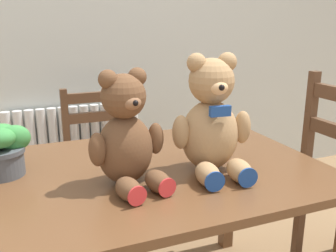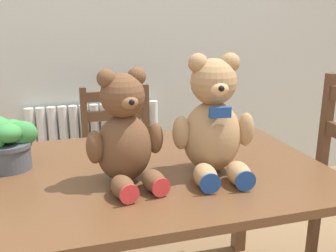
# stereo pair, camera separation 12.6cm
# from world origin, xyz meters

# --- Properties ---
(wall_back) EXTENTS (8.00, 0.04, 2.60)m
(wall_back) POSITION_xyz_m (0.00, 1.74, 1.30)
(wall_back) COLOR silver
(wall_back) RESTS_ON ground_plane
(radiator) EXTENTS (0.89, 0.10, 0.69)m
(radiator) POSITION_xyz_m (-0.10, 1.67, 0.31)
(radiator) COLOR silver
(radiator) RESTS_ON ground_plane
(dining_table) EXTENTS (1.26, 0.89, 0.71)m
(dining_table) POSITION_xyz_m (0.00, 0.44, 0.61)
(dining_table) COLOR brown
(dining_table) RESTS_ON ground_plane
(wooden_chair_behind) EXTENTS (0.42, 0.42, 0.84)m
(wooden_chair_behind) POSITION_xyz_m (0.01, 1.31, 0.43)
(wooden_chair_behind) COLOR brown
(wooden_chair_behind) RESTS_ON ground_plane
(teddy_bear_left) EXTENTS (0.27, 0.29, 0.38)m
(teddy_bear_left) POSITION_xyz_m (-0.11, 0.35, 0.87)
(teddy_bear_left) COLOR brown
(teddy_bear_left) RESTS_ON dining_table
(teddy_bear_right) EXTENTS (0.30, 0.30, 0.42)m
(teddy_bear_right) POSITION_xyz_m (0.20, 0.34, 0.89)
(teddy_bear_right) COLOR tan
(teddy_bear_right) RESTS_ON dining_table
(potted_plant) EXTENTS (0.22, 0.19, 0.19)m
(potted_plant) POSITION_xyz_m (-0.50, 0.59, 0.81)
(potted_plant) COLOR #4C5156
(potted_plant) RESTS_ON dining_table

